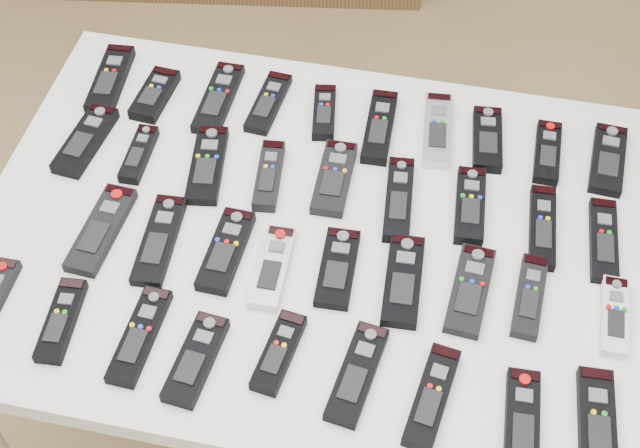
% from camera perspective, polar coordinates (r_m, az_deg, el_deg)
% --- Properties ---
extents(ground, '(4.00, 4.00, 0.00)m').
position_cam_1_polar(ground, '(2.26, -1.53, -13.47)').
color(ground, olive).
rests_on(ground, ground).
extents(table, '(1.25, 0.88, 0.78)m').
position_cam_1_polar(table, '(1.66, -0.00, -1.67)').
color(table, white).
rests_on(table, ground).
extents(remote_0, '(0.07, 0.20, 0.02)m').
position_cam_1_polar(remote_0, '(1.92, -13.27, 9.01)').
color(remote_0, black).
rests_on(remote_0, table).
extents(remote_1, '(0.07, 0.15, 0.02)m').
position_cam_1_polar(remote_1, '(1.87, -10.52, 8.14)').
color(remote_1, black).
rests_on(remote_1, table).
extents(remote_2, '(0.06, 0.20, 0.02)m').
position_cam_1_polar(remote_2, '(1.84, -6.52, 8.00)').
color(remote_2, black).
rests_on(remote_2, table).
extents(remote_3, '(0.06, 0.17, 0.02)m').
position_cam_1_polar(remote_3, '(1.83, -3.32, 7.75)').
color(remote_3, black).
rests_on(remote_3, table).
extents(remote_4, '(0.07, 0.15, 0.02)m').
position_cam_1_polar(remote_4, '(1.80, 0.27, 7.15)').
color(remote_4, black).
rests_on(remote_4, table).
extents(remote_5, '(0.06, 0.19, 0.02)m').
position_cam_1_polar(remote_5, '(1.78, 3.83, 6.22)').
color(remote_5, black).
rests_on(remote_5, table).
extents(remote_6, '(0.07, 0.19, 0.02)m').
position_cam_1_polar(remote_6, '(1.78, 7.52, 5.97)').
color(remote_6, '#B7B7BC').
rests_on(remote_6, table).
extents(remote_7, '(0.07, 0.16, 0.02)m').
position_cam_1_polar(remote_7, '(1.78, 10.65, 5.35)').
color(remote_7, black).
rests_on(remote_7, table).
extents(remote_8, '(0.05, 0.15, 0.02)m').
position_cam_1_polar(remote_8, '(1.78, 14.35, 4.46)').
color(remote_8, black).
rests_on(remote_8, table).
extents(remote_9, '(0.07, 0.18, 0.02)m').
position_cam_1_polar(remote_9, '(1.80, 17.95, 3.94)').
color(remote_9, black).
rests_on(remote_9, table).
extents(remote_10, '(0.08, 0.18, 0.02)m').
position_cam_1_polar(remote_10, '(1.81, -14.78, 5.20)').
color(remote_10, black).
rests_on(remote_10, table).
extents(remote_11, '(0.04, 0.14, 0.02)m').
position_cam_1_polar(remote_11, '(1.76, -11.51, 4.40)').
color(remote_11, black).
rests_on(remote_11, table).
extents(remote_12, '(0.09, 0.20, 0.02)m').
position_cam_1_polar(remote_12, '(1.72, -7.22, 3.77)').
color(remote_12, black).
rests_on(remote_12, table).
extents(remote_13, '(0.06, 0.17, 0.02)m').
position_cam_1_polar(remote_13, '(1.69, -3.29, 3.11)').
color(remote_13, black).
rests_on(remote_13, table).
extents(remote_14, '(0.06, 0.18, 0.02)m').
position_cam_1_polar(remote_14, '(1.68, 0.92, 2.96)').
color(remote_14, black).
rests_on(remote_14, table).
extents(remote_15, '(0.07, 0.19, 0.02)m').
position_cam_1_polar(remote_15, '(1.65, 5.06, 1.58)').
color(remote_15, black).
rests_on(remote_15, table).
extents(remote_16, '(0.06, 0.17, 0.02)m').
position_cam_1_polar(remote_16, '(1.66, 9.58, 1.17)').
color(remote_16, black).
rests_on(remote_16, table).
extents(remote_17, '(0.05, 0.18, 0.02)m').
position_cam_1_polar(remote_17, '(1.65, 14.05, -0.19)').
color(remote_17, black).
rests_on(remote_17, table).
extents(remote_18, '(0.05, 0.18, 0.02)m').
position_cam_1_polar(remote_18, '(1.67, 17.69, -1.01)').
color(remote_18, black).
rests_on(remote_18, table).
extents(remote_19, '(0.07, 0.20, 0.02)m').
position_cam_1_polar(remote_19, '(1.65, -13.82, -0.34)').
color(remote_19, black).
rests_on(remote_19, table).
extents(remote_20, '(0.07, 0.20, 0.02)m').
position_cam_1_polar(remote_20, '(1.61, -10.25, -1.02)').
color(remote_20, black).
rests_on(remote_20, table).
extents(remote_21, '(0.06, 0.18, 0.02)m').
position_cam_1_polar(remote_21, '(1.58, -6.04, -1.71)').
color(remote_21, black).
rests_on(remote_21, table).
extents(remote_22, '(0.06, 0.17, 0.02)m').
position_cam_1_polar(remote_22, '(1.55, -3.05, -2.79)').
color(remote_22, '#B7B7BC').
rests_on(remote_22, table).
extents(remote_23, '(0.07, 0.17, 0.02)m').
position_cam_1_polar(remote_23, '(1.55, 1.13, -2.84)').
color(remote_23, black).
rests_on(remote_23, table).
extents(remote_24, '(0.07, 0.19, 0.02)m').
position_cam_1_polar(remote_24, '(1.54, 5.34, -3.63)').
color(remote_24, black).
rests_on(remote_24, table).
extents(remote_25, '(0.07, 0.18, 0.02)m').
position_cam_1_polar(remote_25, '(1.55, 9.58, -4.20)').
color(remote_25, black).
rests_on(remote_25, table).
extents(remote_26, '(0.05, 0.17, 0.02)m').
position_cam_1_polar(remote_26, '(1.56, 13.26, -4.53)').
color(remote_26, black).
rests_on(remote_26, table).
extents(remote_27, '(0.04, 0.15, 0.02)m').
position_cam_1_polar(remote_27, '(1.57, 18.33, -5.64)').
color(remote_27, silver).
rests_on(remote_27, table).
extents(remote_29, '(0.06, 0.16, 0.02)m').
position_cam_1_polar(remote_29, '(1.55, -16.23, -5.94)').
color(remote_29, black).
rests_on(remote_29, table).
extents(remote_30, '(0.06, 0.19, 0.02)m').
position_cam_1_polar(remote_30, '(1.50, -11.46, -7.03)').
color(remote_30, black).
rests_on(remote_30, table).
extents(remote_31, '(0.07, 0.17, 0.02)m').
position_cam_1_polar(remote_31, '(1.46, -7.95, -8.58)').
color(remote_31, black).
rests_on(remote_31, table).
extents(remote_32, '(0.06, 0.15, 0.02)m').
position_cam_1_polar(remote_32, '(1.46, -2.65, -8.21)').
color(remote_32, black).
rests_on(remote_32, table).
extents(remote_33, '(0.08, 0.19, 0.02)m').
position_cam_1_polar(remote_33, '(1.44, 2.39, -9.55)').
color(remote_33, black).
rests_on(remote_33, table).
extents(remote_34, '(0.07, 0.19, 0.02)m').
position_cam_1_polar(remote_34, '(1.43, 7.17, -10.92)').
color(remote_34, black).
rests_on(remote_34, table).
extents(remote_35, '(0.06, 0.17, 0.02)m').
position_cam_1_polar(remote_35, '(1.44, 12.82, -12.19)').
color(remote_35, black).
rests_on(remote_35, table).
extents(remote_36, '(0.06, 0.18, 0.02)m').
position_cam_1_polar(remote_36, '(1.46, 17.30, -12.04)').
color(remote_36, black).
rests_on(remote_36, table).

